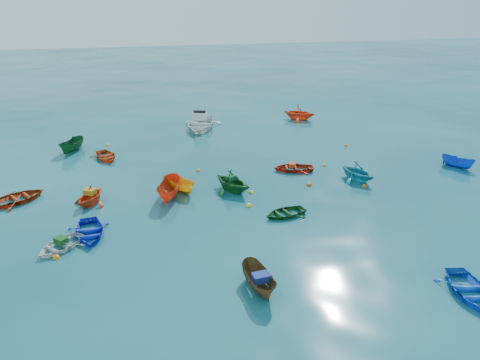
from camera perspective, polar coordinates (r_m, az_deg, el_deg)
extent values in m
plane|color=#093947|center=(27.42, 2.06, -4.81)|extent=(160.00, 160.00, 0.00)
imported|color=#0F23C0|center=(27.05, -17.88, -6.45)|extent=(2.66, 3.44, 0.66)
imported|color=silver|center=(26.34, -21.03, -7.77)|extent=(3.26, 3.29, 0.56)
imported|color=brown|center=(21.73, 2.33, -13.14)|extent=(1.48, 2.99, 1.11)
imported|color=blue|center=(23.71, 26.09, -12.40)|extent=(2.84, 3.59, 0.67)
imported|color=#E94015|center=(30.69, -17.70, -2.78)|extent=(3.08, 3.21, 1.31)
imported|color=#F3AA15|center=(31.28, -7.21, -1.29)|extent=(2.36, 2.85, 1.06)
imported|color=#114916|center=(27.98, 5.48, -4.30)|extent=(2.95, 2.43, 0.53)
imported|color=teal|center=(33.70, 14.01, 0.02)|extent=(3.37, 3.55, 1.47)
imported|color=#9D2E0D|center=(32.71, -25.35, -2.36)|extent=(4.02, 3.74, 0.68)
imported|color=red|center=(30.35, -8.52, -2.16)|extent=(2.14, 3.58, 1.30)
imported|color=#14571F|center=(31.04, -0.98, -1.30)|extent=(3.70, 3.82, 1.54)
imported|color=#B6270F|center=(34.56, 6.49, 1.18)|extent=(3.23, 2.57, 0.60)
imported|color=blue|center=(38.58, 24.89, 1.47)|extent=(2.11, 2.53, 0.94)
imported|color=#D13F11|center=(38.10, -16.03, 2.52)|extent=(2.93, 3.40, 0.59)
imported|color=#ED4416|center=(47.63, 7.19, 7.34)|extent=(4.02, 3.90, 1.62)
imported|color=#124E22|center=(40.63, -19.70, 3.34)|extent=(2.31, 3.11, 1.13)
imported|color=white|center=(44.43, -4.86, 6.28)|extent=(4.99, 5.93, 1.65)
cube|color=#124B17|center=(26.18, -20.99, -6.87)|extent=(0.79, 0.78, 0.31)
cube|color=navy|center=(21.20, 2.52, -11.79)|extent=(0.78, 0.63, 0.34)
cube|color=orange|center=(30.40, -17.83, -1.35)|extent=(0.83, 0.77, 0.33)
cube|color=#134E27|center=(30.74, -1.12, 0.29)|extent=(0.71, 0.67, 0.28)
cube|color=#D14415|center=(34.39, 6.35, 1.86)|extent=(0.53, 0.64, 0.28)
sphere|color=orange|center=(25.56, -21.50, -8.84)|extent=(0.35, 0.35, 0.35)
sphere|color=yellow|center=(30.74, 1.38, -1.56)|extent=(0.33, 0.33, 0.33)
sphere|color=#D0540B|center=(32.75, 14.91, -0.77)|extent=(0.34, 0.34, 0.34)
sphere|color=yellow|center=(33.00, -23.61, -1.82)|extent=(0.35, 0.35, 0.35)
sphere|color=orange|center=(34.37, -5.14, 1.11)|extent=(0.34, 0.34, 0.34)
sphere|color=yellow|center=(28.95, 1.07, -3.20)|extent=(0.39, 0.39, 0.39)
sphere|color=#DE4D0C|center=(32.17, 8.41, -0.65)|extent=(0.38, 0.38, 0.38)
sphere|color=yellow|center=(41.12, -15.84, 4.06)|extent=(0.33, 0.33, 0.33)
sphere|color=orange|center=(40.50, 12.78, 4.08)|extent=(0.29, 0.29, 0.29)
sphere|color=gold|center=(35.79, 10.24, 1.74)|extent=(0.32, 0.32, 0.32)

